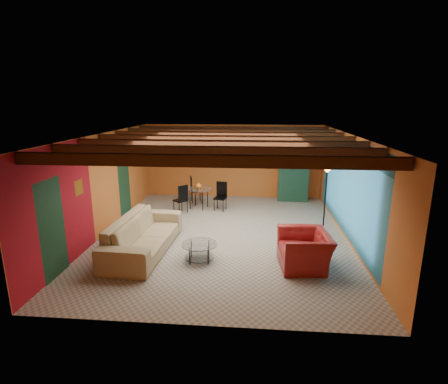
# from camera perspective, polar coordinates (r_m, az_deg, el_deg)

# --- Properties ---
(room) EXTENTS (6.52, 8.01, 2.71)m
(room) POSITION_cam_1_polar(r_m,az_deg,el_deg) (9.12, -0.05, 7.25)
(room) COLOR gray
(room) RESTS_ON ground
(sofa) EXTENTS (1.27, 2.96, 0.85)m
(sofa) POSITION_cam_1_polar(r_m,az_deg,el_deg) (8.69, -12.88, -6.69)
(sofa) COLOR #948360
(sofa) RESTS_ON ground
(armchair) EXTENTS (1.14, 1.28, 0.78)m
(armchair) POSITION_cam_1_polar(r_m,az_deg,el_deg) (7.92, 12.95, -9.12)
(armchair) COLOR maroon
(armchair) RESTS_ON ground
(coffee_table) EXTENTS (0.87, 0.87, 0.41)m
(coffee_table) POSITION_cam_1_polar(r_m,az_deg,el_deg) (8.08, -4.00, -9.68)
(coffee_table) COLOR silver
(coffee_table) RESTS_ON ground
(dining_table) EXTENTS (2.20, 2.20, 0.95)m
(dining_table) POSITION_cam_1_polar(r_m,az_deg,el_deg) (11.82, -4.11, -0.41)
(dining_table) COLOR white
(dining_table) RESTS_ON ground
(armoire) EXTENTS (1.05, 0.55, 1.81)m
(armoire) POSITION_cam_1_polar(r_m,az_deg,el_deg) (12.94, 11.12, 2.62)
(armoire) COLOR brown
(armoire) RESTS_ON ground
(floor_lamp) EXTENTS (0.52, 0.52, 1.98)m
(floor_lamp) POSITION_cam_1_polar(r_m,az_deg,el_deg) (9.47, 16.11, -1.52)
(floor_lamp) COLOR black
(floor_lamp) RESTS_ON ground
(ceiling_fan) EXTENTS (1.50, 1.50, 0.44)m
(ceiling_fan) POSITION_cam_1_polar(r_m,az_deg,el_deg) (9.01, -0.11, 7.15)
(ceiling_fan) COLOR #472614
(ceiling_fan) RESTS_ON ceiling
(painting) EXTENTS (1.05, 0.03, 0.65)m
(painting) POSITION_cam_1_polar(r_m,az_deg,el_deg) (13.10, -2.52, 6.33)
(painting) COLOR black
(painting) RESTS_ON wall_back
(potted_plant) EXTENTS (0.53, 0.49, 0.49)m
(potted_plant) POSITION_cam_1_polar(r_m,az_deg,el_deg) (12.76, 11.37, 7.68)
(potted_plant) COLOR #26661E
(potted_plant) RESTS_ON armoire
(vase) EXTENTS (0.23, 0.23, 0.21)m
(vase) POSITION_cam_1_polar(r_m,az_deg,el_deg) (11.69, -4.16, 2.34)
(vase) COLOR orange
(vase) RESTS_ON dining_table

